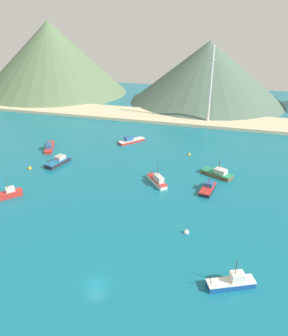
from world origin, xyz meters
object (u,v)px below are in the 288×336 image
at_px(radio_tower, 211,85).
at_px(fishing_boat_3, 8,194).
at_px(fishing_boat_8, 232,282).
at_px(buoy_0, 189,155).
at_px(buoy_2, 186,232).
at_px(fishing_boat_7, 208,188).
at_px(fishing_boat_4, 49,147).
at_px(fishing_boat_6, 131,140).
at_px(fishing_boat_10, 218,173).
at_px(buoy_1, 30,168).
at_px(fishing_boat_9, 157,180).
at_px(fishing_boat_2, 58,161).

bearing_deg(radio_tower, fishing_boat_3, -118.33).
distance_m(fishing_boat_3, fishing_boat_8, 55.17).
bearing_deg(buoy_0, buoy_2, -81.85).
bearing_deg(buoy_0, fishing_boat_7, -69.59).
distance_m(fishing_boat_4, fishing_boat_6, 27.33).
bearing_deg(buoy_0, fishing_boat_8, -73.97).
relative_size(fishing_boat_10, buoy_1, 8.90).
height_order(fishing_boat_4, fishing_boat_10, fishing_boat_10).
bearing_deg(fishing_boat_8, radio_tower, 98.55).
bearing_deg(buoy_1, fishing_boat_4, 99.74).
xyz_separation_m(fishing_boat_4, fishing_boat_6, (23.87, 13.31, 0.03)).
xyz_separation_m(fishing_boat_3, buoy_0, (37.90, 38.61, -0.77)).
xyz_separation_m(fishing_boat_9, buoy_0, (4.91, 21.77, -0.83)).
bearing_deg(fishing_boat_3, fishing_boat_4, 102.95).
distance_m(fishing_boat_7, buoy_2, 19.11).
bearing_deg(fishing_boat_9, radio_tower, 83.13).
bearing_deg(fishing_boat_9, fishing_boat_6, 120.62).
bearing_deg(fishing_boat_7, fishing_boat_4, 164.92).
height_order(fishing_boat_8, buoy_2, fishing_boat_8).
xyz_separation_m(fishing_boat_4, buoy_1, (2.62, -15.26, -0.58)).
bearing_deg(buoy_1, fishing_boat_8, -27.74).
bearing_deg(fishing_boat_3, radio_tower, 61.67).
relative_size(fishing_boat_4, fishing_boat_7, 1.34).
distance_m(buoy_0, buoy_2, 41.33).
bearing_deg(fishing_boat_2, fishing_boat_3, -95.07).
distance_m(fishing_boat_9, buoy_2, 21.98).
bearing_deg(fishing_boat_2, fishing_boat_9, -7.43).
height_order(fishing_boat_9, fishing_boat_10, fishing_boat_9).
xyz_separation_m(fishing_boat_2, fishing_boat_8, (51.34, -35.52, -0.00)).
xyz_separation_m(fishing_boat_4, fishing_boat_7, (53.19, -14.33, -0.02)).
height_order(fishing_boat_4, fishing_boat_9, fishing_boat_9).
distance_m(fishing_boat_3, fishing_boat_6, 47.35).
distance_m(fishing_boat_3, fishing_boat_9, 37.04).
height_order(fishing_boat_8, fishing_boat_10, fishing_boat_8).
bearing_deg(buoy_0, fishing_boat_2, -153.84).
distance_m(fishing_boat_4, fishing_boat_7, 55.09).
height_order(fishing_boat_2, fishing_boat_6, fishing_boat_2).
bearing_deg(fishing_boat_10, fishing_boat_8, -82.34).
bearing_deg(fishing_boat_6, fishing_boat_8, -58.25).
xyz_separation_m(fishing_boat_2, fishing_boat_4, (-8.98, 10.08, -0.12)).
bearing_deg(fishing_boat_9, fishing_boat_8, -57.29).
bearing_deg(buoy_1, fishing_boat_9, 1.71).
distance_m(fishing_boat_3, buoy_0, 54.11).
relative_size(fishing_boat_3, fishing_boat_10, 0.70).
bearing_deg(fishing_boat_3, fishing_boat_2, 84.93).
xyz_separation_m(fishing_boat_2, fishing_boat_3, (-1.85, -20.90, 0.04)).
height_order(fishing_boat_6, radio_tower, radio_tower).
relative_size(fishing_boat_6, fishing_boat_7, 1.17).
relative_size(buoy_0, buoy_2, 0.84).
xyz_separation_m(fishing_boat_2, buoy_0, (36.05, 17.70, -0.73)).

